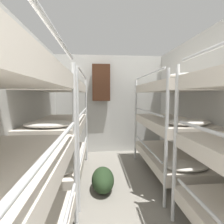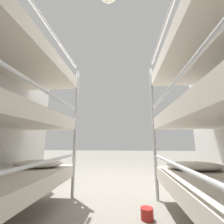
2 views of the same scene
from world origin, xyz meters
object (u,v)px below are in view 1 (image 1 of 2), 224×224
Objects in this scene: bunk_stack_left_far at (59,124)px; hanging_coat at (101,83)px; bunk_stack_right_far at (169,123)px; duffel_bag at (103,180)px.

bunk_stack_left_far is 2.06× the size of hanging_coat.
bunk_stack_right_far is at bearing 0.00° from bunk_stack_left_far.
hanging_coat reaches higher than duffel_bag.
bunk_stack_left_far is at bearing -117.63° from hanging_coat.
bunk_stack_right_far is (1.91, 0.00, 0.00)m from bunk_stack_left_far.
bunk_stack_right_far is 3.22× the size of duffel_bag.
hanging_coat is at bearing 89.08° from duffel_bag.
bunk_stack_left_far reaches higher than duffel_bag.
bunk_stack_left_far is 1.91m from bunk_stack_right_far.
duffel_bag is (-1.20, -0.35, -0.82)m from bunk_stack_right_far.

